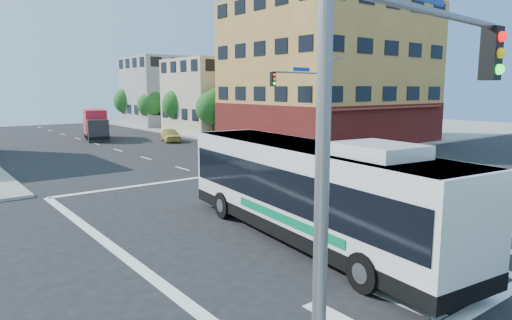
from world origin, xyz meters
TOP-DOWN VIEW (x-y plane):
  - ground at (0.00, 0.00)m, footprint 120.00×120.00m
  - sidewalk_ne at (35.00, 35.00)m, footprint 50.00×50.00m
  - corner_building_ne at (19.99, 18.48)m, footprint 18.10×15.44m
  - building_east_near at (16.98, 33.98)m, footprint 12.06×10.06m
  - building_east_far at (16.98, 47.98)m, footprint 12.06×10.06m
  - signal_mast_ne at (9.08, 10.62)m, footprint 7.91×1.13m
  - signal_mast_sw at (-9.08, -10.64)m, footprint 7.91×1.01m
  - street_tree_a at (11.90, 27.92)m, footprint 3.60×3.60m
  - street_tree_b at (11.90, 35.92)m, footprint 3.80×3.80m
  - street_tree_c at (11.90, 43.92)m, footprint 3.40×3.40m
  - street_tree_d at (11.90, 51.92)m, footprint 4.00×4.00m
  - transit_bus at (-3.61, -3.18)m, footprint 4.25×13.30m
  - box_truck at (1.36, 34.91)m, footprint 3.62×7.36m
  - parked_car at (6.82, 28.19)m, footprint 2.70×4.35m

SIDE VIEW (x-z plane):
  - ground at x=0.00m, z-range 0.00..0.00m
  - sidewalk_ne at x=35.00m, z-range 0.00..0.15m
  - parked_car at x=6.82m, z-range 0.00..1.38m
  - box_truck at x=1.36m, z-range -0.05..3.14m
  - transit_bus at x=-3.61m, z-range -0.04..3.83m
  - street_tree_c at x=11.90m, z-range 0.82..6.11m
  - street_tree_a at x=11.90m, z-range 0.83..6.35m
  - street_tree_b at x=11.90m, z-range 0.85..6.65m
  - street_tree_d at x=11.90m, z-range 0.87..6.90m
  - building_east_near at x=16.98m, z-range 0.01..9.01m
  - signal_mast_ne at x=9.08m, z-range 0.95..9.02m
  - signal_mast_sw at x=-9.08m, z-range 0.95..9.02m
  - building_east_far at x=16.98m, z-range 0.01..10.01m
  - corner_building_ne at x=19.99m, z-range -1.11..12.89m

